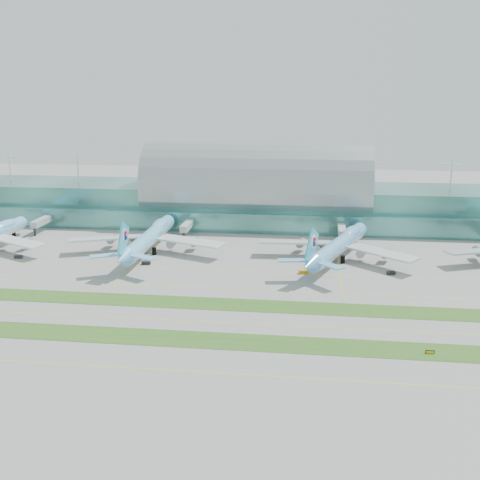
# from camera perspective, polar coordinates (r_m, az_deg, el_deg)

# --- Properties ---
(ground) EXTENTS (700.00, 700.00, 0.00)m
(ground) POSITION_cam_1_polar(r_m,az_deg,el_deg) (203.87, -1.95, -6.30)
(ground) COLOR gray
(ground) RESTS_ON ground
(terminal) EXTENTS (340.00, 69.10, 36.00)m
(terminal) POSITION_cam_1_polar(r_m,az_deg,el_deg) (323.66, 1.64, 4.14)
(terminal) COLOR #3D7A75
(terminal) RESTS_ON ground
(grass_strip_near) EXTENTS (420.00, 12.00, 0.08)m
(grass_strip_near) POSITION_cam_1_polar(r_m,az_deg,el_deg) (178.34, -3.38, -9.45)
(grass_strip_near) COLOR #2D591E
(grass_strip_near) RESTS_ON ground
(grass_strip_far) EXTENTS (420.00, 12.00, 0.08)m
(grass_strip_far) POSITION_cam_1_polar(r_m,az_deg,el_deg) (205.70, -1.86, -6.09)
(grass_strip_far) COLOR #2D591E
(grass_strip_far) RESTS_ON ground
(taxiline_a) EXTENTS (420.00, 0.35, 0.01)m
(taxiline_a) POSITION_cam_1_polar(r_m,az_deg,el_deg) (160.64, -4.71, -12.32)
(taxiline_a) COLOR yellow
(taxiline_a) RESTS_ON ground
(taxiline_b) EXTENTS (420.00, 0.35, 0.01)m
(taxiline_b) POSITION_cam_1_polar(r_m,az_deg,el_deg) (191.02, -2.61, -7.77)
(taxiline_b) COLOR yellow
(taxiline_b) RESTS_ON ground
(taxiline_c) EXTENTS (420.00, 0.35, 0.01)m
(taxiline_c) POSITION_cam_1_polar(r_m,az_deg,el_deg) (220.59, -1.21, -4.65)
(taxiline_c) COLOR yellow
(taxiline_c) RESTS_ON ground
(taxiline_d) EXTENTS (420.00, 0.35, 0.01)m
(taxiline_d) POSITION_cam_1_polar(r_m,az_deg,el_deg) (241.27, -0.45, -2.95)
(taxiline_d) COLOR yellow
(taxiline_d) RESTS_ON ground
(airliner_b) EXTENTS (71.30, 80.78, 22.27)m
(airliner_b) POSITION_cam_1_polar(r_m,az_deg,el_deg) (270.34, -8.57, 0.31)
(airliner_b) COLOR #72C6FB
(airliner_b) RESTS_ON ground
(airliner_c) EXTENTS (66.00, 76.78, 21.84)m
(airliner_c) POSITION_cam_1_polar(r_m,az_deg,el_deg) (258.75, 9.40, -0.39)
(airliner_c) COLOR #6BB1EC
(airliner_c) RESTS_ON ground
(gse_b) EXTENTS (3.37, 1.73, 1.39)m
(gse_b) POSITION_cam_1_polar(r_m,az_deg,el_deg) (275.54, -20.27, -1.50)
(gse_b) COLOR black
(gse_b) RESTS_ON ground
(gse_c) EXTENTS (4.13, 3.03, 1.45)m
(gse_c) POSITION_cam_1_polar(r_m,az_deg,el_deg) (258.04, -10.83, -1.89)
(gse_c) COLOR black
(gse_c) RESTS_ON ground
(gse_d) EXTENTS (3.73, 2.29, 1.38)m
(gse_d) POSITION_cam_1_polar(r_m,az_deg,el_deg) (252.94, -8.89, -2.14)
(gse_d) COLOR black
(gse_d) RESTS_ON ground
(gse_e) EXTENTS (4.05, 2.67, 1.33)m
(gse_e) POSITION_cam_1_polar(r_m,az_deg,el_deg) (239.24, 6.03, -3.02)
(gse_e) COLOR #C8860B
(gse_e) RESTS_ON ground
(gse_f) EXTENTS (3.54, 2.84, 1.34)m
(gse_f) POSITION_cam_1_polar(r_m,az_deg,el_deg) (244.00, 14.12, -3.04)
(gse_f) COLOR black
(gse_f) RESTS_ON ground
(taxiway_sign_east) EXTENTS (2.51, 0.35, 1.06)m
(taxiway_sign_east) POSITION_cam_1_polar(r_m,az_deg,el_deg) (177.46, 17.57, -10.10)
(taxiway_sign_east) COLOR black
(taxiway_sign_east) RESTS_ON ground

